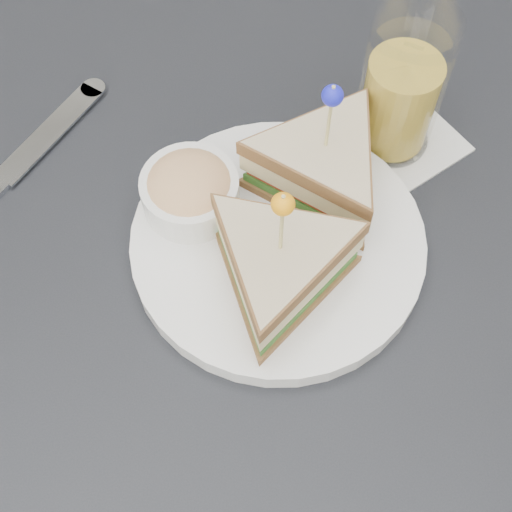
% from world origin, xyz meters
% --- Properties ---
extents(ground_plane, '(3.50, 3.50, 0.00)m').
position_xyz_m(ground_plane, '(0.00, 0.00, 0.00)').
color(ground_plane, '#3F3833').
extents(table, '(0.80, 0.80, 0.75)m').
position_xyz_m(table, '(0.00, 0.00, 0.67)').
color(table, black).
rests_on(table, ground).
extents(plate_meal, '(0.29, 0.29, 0.14)m').
position_xyz_m(plate_meal, '(0.04, 0.05, 0.79)').
color(plate_meal, white).
rests_on(plate_meal, table).
extents(cutlery_knife, '(0.16, 0.20, 0.01)m').
position_xyz_m(cutlery_knife, '(-0.20, 0.13, 0.75)').
color(cutlery_knife, silver).
rests_on(cutlery_knife, table).
extents(drink_set, '(0.15, 0.15, 0.14)m').
position_xyz_m(drink_set, '(0.14, 0.15, 0.81)').
color(drink_set, white).
rests_on(drink_set, table).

